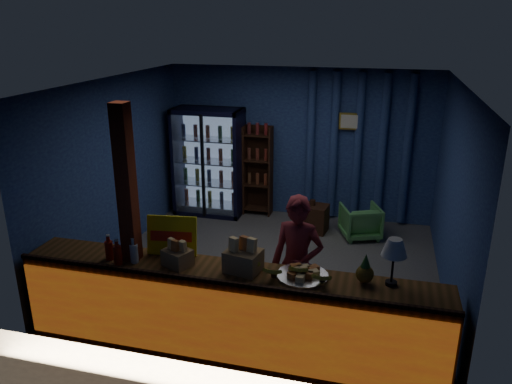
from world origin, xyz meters
TOP-DOWN VIEW (x-y plane):
  - ground at (0.00, 0.00)m, footprint 4.60×4.60m
  - room_walls at (0.00, 0.00)m, footprint 4.60×4.60m
  - counter at (0.00, -1.91)m, footprint 4.40×0.57m
  - support_post at (-1.05, -1.90)m, footprint 0.16×0.16m
  - beverage_cooler at (-1.55, 1.92)m, footprint 1.20×0.62m
  - bottle_shelf at (-0.70, 2.06)m, footprint 0.50×0.28m
  - curtain_folds at (1.00, 2.14)m, footprint 1.74×0.14m
  - framed_picture at (0.85, 2.10)m, footprint 0.36×0.04m
  - shopkeeper at (0.60, -1.29)m, footprint 0.61×0.43m
  - green_chair at (1.16, 1.43)m, footprint 0.75×0.76m
  - side_table at (0.37, 1.49)m, footprint 0.54×0.43m
  - yellow_sign at (-0.69, -1.69)m, footprint 0.54×0.18m
  - soda_bottles at (-1.14, -2.00)m, footprint 0.37×0.17m
  - snack_box_left at (0.15, -1.85)m, footprint 0.39×0.34m
  - snack_box_centre at (-0.53, -1.92)m, footprint 0.34×0.31m
  - pastry_tray at (0.75, -1.84)m, footprint 0.51×0.51m
  - banana_bunches at (0.60, -1.89)m, footprint 0.92×0.28m
  - table_lamp at (1.59, -1.78)m, footprint 0.24×0.24m
  - pineapple at (1.34, -1.80)m, footprint 0.17×0.17m

SIDE VIEW (x-z plane):
  - ground at x=0.00m, z-range 0.00..0.00m
  - side_table at x=0.37m, z-range -0.04..0.50m
  - green_chair at x=1.16m, z-range 0.00..0.54m
  - counter at x=0.00m, z-range -0.02..0.97m
  - shopkeeper at x=0.60m, z-range 0.00..1.58m
  - bottle_shelf at x=-0.70m, z-range -0.01..1.59m
  - beverage_cooler at x=-1.55m, z-range -0.02..1.88m
  - pastry_tray at x=0.75m, z-range 0.94..1.02m
  - banana_bunches at x=0.60m, z-range 0.95..1.10m
  - snack_box_centre at x=-0.53m, z-range 0.91..1.19m
  - soda_bottles at x=-1.14m, z-range 0.92..1.20m
  - pineapple at x=1.34m, z-range 0.93..1.22m
  - snack_box_left at x=0.15m, z-range 0.90..1.26m
  - yellow_sign at x=-0.69m, z-range 0.95..1.38m
  - support_post at x=-1.05m, z-range 0.00..2.60m
  - curtain_folds at x=1.00m, z-range 0.05..2.55m
  - table_lamp at x=1.59m, z-range 1.08..1.56m
  - room_walls at x=0.00m, z-range -0.73..3.87m
  - framed_picture at x=0.85m, z-range 1.61..1.89m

